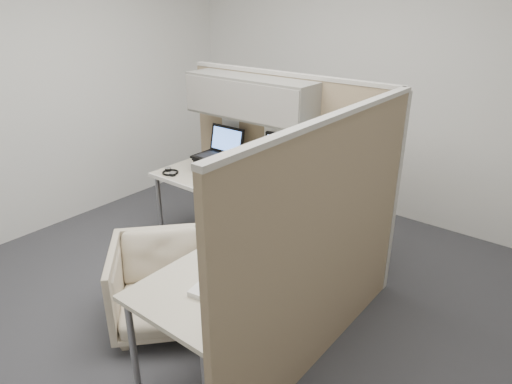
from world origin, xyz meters
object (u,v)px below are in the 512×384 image
Objects in this scene: office_chair at (162,281)px; keyboard at (284,205)px; monitor_left at (292,157)px; desk at (248,218)px.

office_chair is 1.05m from keyboard.
office_chair is at bearing -120.99° from monitor_left.
office_chair is 1.49× the size of monitor_left.
monitor_left reaches higher than keyboard.
monitor_left is at bearing 104.52° from keyboard.
keyboard is (0.43, 0.88, 0.39)m from office_chair.
keyboard is at bearing 60.89° from desk.
office_chair is 1.58× the size of keyboard.
desk is 4.53× the size of keyboard.
office_chair is (-0.28, -0.62, -0.34)m from desk.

